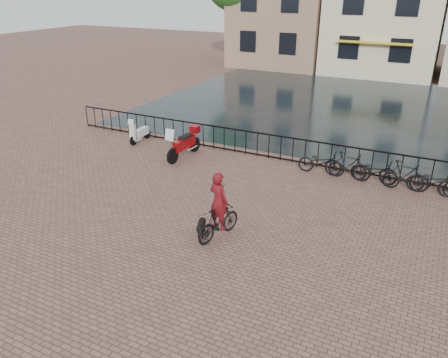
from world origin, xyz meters
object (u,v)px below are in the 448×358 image
at_px(dog, 201,227).
at_px(scooter, 140,129).
at_px(motorcycle, 184,140).
at_px(cyclist, 219,210).

distance_m(dog, scooter, 8.47).
height_order(dog, motorcycle, motorcycle).
relative_size(cyclist, dog, 2.91).
bearing_deg(dog, cyclist, -8.69).
bearing_deg(scooter, cyclist, -39.34).
bearing_deg(motorcycle, cyclist, -46.38).
relative_size(dog, motorcycle, 0.38).
height_order(cyclist, dog, cyclist).
relative_size(cyclist, motorcycle, 1.11).
relative_size(motorcycle, scooter, 1.60).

